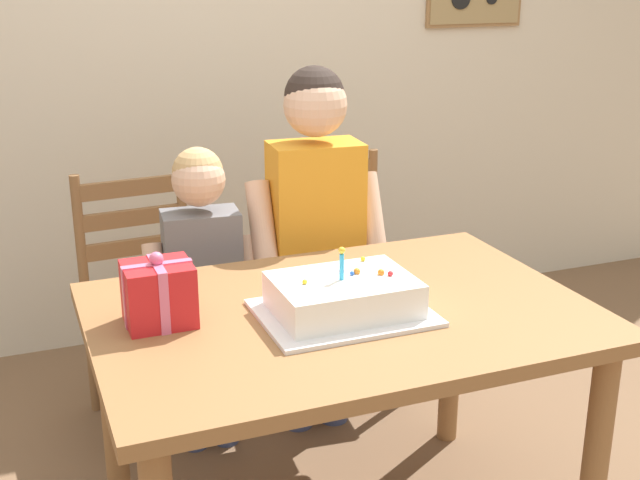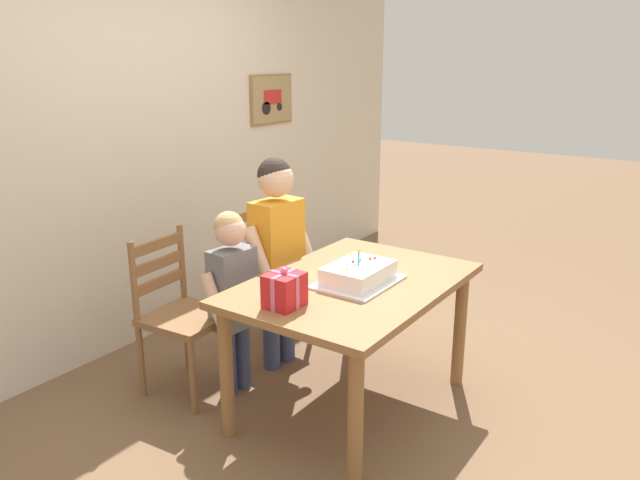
{
  "view_description": "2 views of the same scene",
  "coord_description": "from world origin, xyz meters",
  "views": [
    {
      "loc": [
        -0.79,
        -1.86,
        1.61
      ],
      "look_at": [
        0.01,
        0.18,
        0.88
      ],
      "focal_mm": 46.14,
      "sensor_mm": 36.0,
      "label": 1
    },
    {
      "loc": [
        -2.58,
        -1.58,
        1.87
      ],
      "look_at": [
        -0.08,
        0.15,
        0.96
      ],
      "focal_mm": 34.74,
      "sensor_mm": 36.0,
      "label": 2
    }
  ],
  "objects": [
    {
      "name": "back_wall",
      "position": [
        0.0,
        1.68,
        1.3
      ],
      "size": [
        6.4,
        0.11,
        2.6
      ],
      "color": "beige",
      "rests_on": "ground"
    },
    {
      "name": "dining_table",
      "position": [
        0.0,
        0.0,
        0.64
      ],
      "size": [
        1.32,
        0.91,
        0.74
      ],
      "color": "olive",
      "rests_on": "ground"
    },
    {
      "name": "birthday_cake",
      "position": [
        -0.01,
        -0.04,
        0.79
      ],
      "size": [
        0.44,
        0.34,
        0.19
      ],
      "color": "silver",
      "rests_on": "dining_table"
    },
    {
      "name": "gift_box_red_large",
      "position": [
        -0.47,
        0.09,
        0.82
      ],
      "size": [
        0.18,
        0.16,
        0.2
      ],
      "color": "red",
      "rests_on": "dining_table"
    },
    {
      "name": "chair_left",
      "position": [
        -0.37,
        0.91,
        0.47
      ],
      "size": [
        0.45,
        0.45,
        0.92
      ],
      "color": "brown",
      "rests_on": "ground"
    },
    {
      "name": "chair_right",
      "position": [
        0.37,
        0.91,
        0.47
      ],
      "size": [
        0.46,
        0.46,
        0.92
      ],
      "color": "brown",
      "rests_on": "ground"
    },
    {
      "name": "child_older",
      "position": [
        0.18,
        0.64,
        0.8
      ],
      "size": [
        0.48,
        0.28,
        1.31
      ],
      "color": "#38426B",
      "rests_on": "ground"
    },
    {
      "name": "child_younger",
      "position": [
        -0.22,
        0.64,
        0.65
      ],
      "size": [
        0.4,
        0.23,
        1.07
      ],
      "color": "#38426B",
      "rests_on": "ground"
    }
  ]
}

